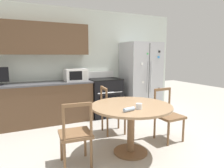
% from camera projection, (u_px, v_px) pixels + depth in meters
% --- Properties ---
extents(ground_plane, '(14.00, 14.00, 0.00)m').
position_uv_depth(ground_plane, '(140.00, 161.00, 2.81)').
color(ground_plane, '#B2ADA3').
extents(back_wall, '(5.20, 0.44, 2.60)m').
position_uv_depth(back_wall, '(71.00, 57.00, 4.79)').
color(back_wall, silver).
rests_on(back_wall, ground_plane).
extents(kitchen_counter, '(2.25, 0.64, 0.90)m').
position_uv_depth(kitchen_counter, '(40.00, 103.00, 4.33)').
color(kitchen_counter, brown).
rests_on(kitchen_counter, ground_plane).
extents(refrigerator, '(0.91, 0.78, 1.81)m').
position_uv_depth(refrigerator, '(140.00, 77.00, 5.27)').
color(refrigerator, '#B2B5BA').
rests_on(refrigerator, ground_plane).
extents(oven_range, '(0.75, 0.68, 1.08)m').
position_uv_depth(oven_range, '(104.00, 97.00, 4.95)').
color(oven_range, black).
rests_on(oven_range, ground_plane).
extents(microwave, '(0.50, 0.35, 0.28)m').
position_uv_depth(microwave, '(76.00, 75.00, 4.58)').
color(microwave, white).
rests_on(microwave, kitchen_counter).
extents(dining_table, '(1.21, 1.21, 0.75)m').
position_uv_depth(dining_table, '(131.00, 114.00, 2.99)').
color(dining_table, '#997551').
rests_on(dining_table, ground_plane).
extents(dining_chair_far, '(0.47, 0.47, 0.90)m').
position_uv_depth(dining_chair_far, '(112.00, 111.00, 3.81)').
color(dining_chair_far, brown).
rests_on(dining_chair_far, ground_plane).
extents(dining_chair_right, '(0.44, 0.44, 0.90)m').
position_uv_depth(dining_chair_right, '(168.00, 116.00, 3.50)').
color(dining_chair_right, brown).
rests_on(dining_chair_right, ground_plane).
extents(dining_chair_left, '(0.45, 0.45, 0.90)m').
position_uv_depth(dining_chair_left, '(76.00, 135.00, 2.66)').
color(dining_chair_left, brown).
rests_on(dining_chair_left, ground_plane).
extents(candle_glass, '(0.09, 0.09, 0.08)m').
position_uv_depth(candle_glass, '(139.00, 107.00, 2.75)').
color(candle_glass, silver).
rests_on(candle_glass, dining_table).
extents(folded_napkin, '(0.18, 0.08, 0.05)m').
position_uv_depth(folded_napkin, '(129.00, 109.00, 2.64)').
color(folded_napkin, '#A3BCDB').
rests_on(folded_napkin, dining_table).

